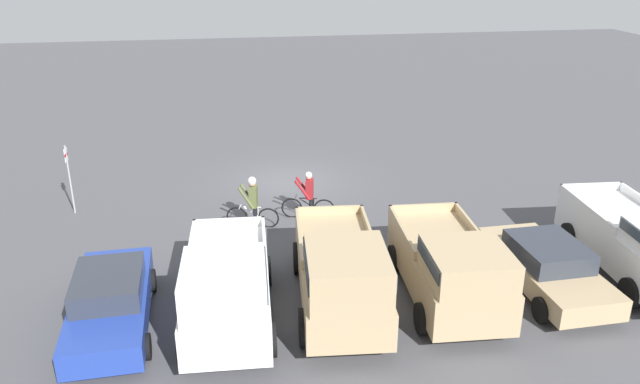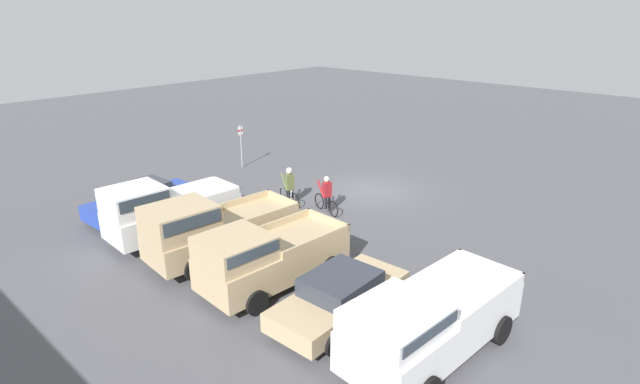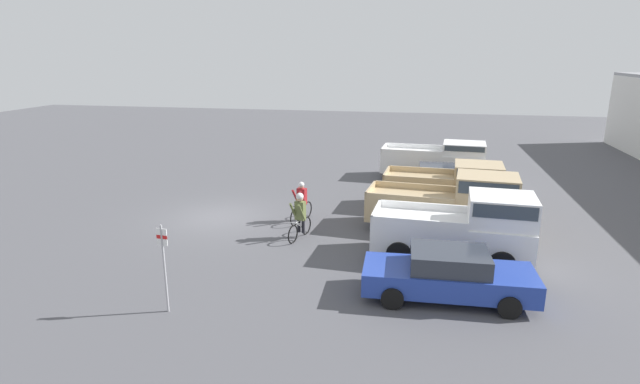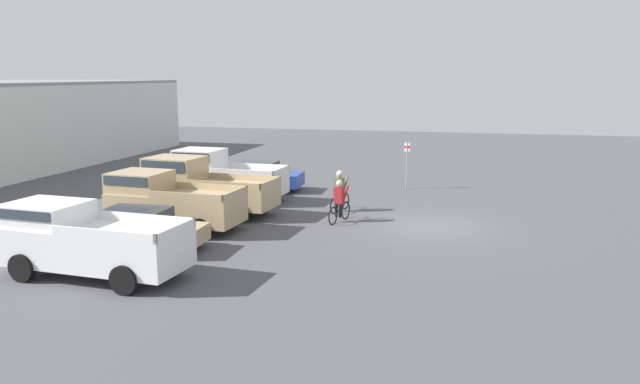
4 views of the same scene
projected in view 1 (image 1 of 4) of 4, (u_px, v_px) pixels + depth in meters
The scene contains 9 objects.
ground_plane at pixel (290, 182), 24.32m from camera, with size 80.00×80.00×0.00m, color #4C4C51.
sedan_0 at pixel (546, 265), 16.59m from camera, with size 2.10×4.57×1.37m.
pickup_truck_1 at pixel (451, 266), 15.69m from camera, with size 2.48×5.03×2.12m.
pickup_truck_2 at pixel (341, 273), 15.19m from camera, with size 2.58×5.64×2.31m.
pickup_truck_3 at pixel (227, 287), 14.60m from camera, with size 2.40×5.14×2.32m.
sedan_1 at pixel (110, 300), 14.93m from camera, with size 2.05×4.74×1.43m.
cyclist_0 at pixel (253, 201), 20.15m from camera, with size 1.70×0.57×1.76m.
cyclist_1 at pixel (308, 195), 20.84m from camera, with size 1.77×0.59×1.68m.
fire_lane_sign at pixel (69, 173), 20.97m from camera, with size 0.06×0.30×2.43m.
Camera 1 is at (2.69, 22.59, 8.69)m, focal length 35.00 mm.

